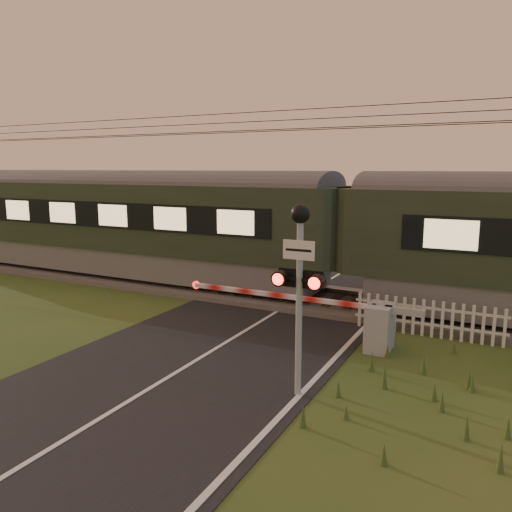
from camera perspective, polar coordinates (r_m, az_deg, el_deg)
The scene contains 8 objects.
ground at distance 11.25m, azimuth -8.20°, elevation -12.61°, with size 160.00×160.00×0.00m, color #2B481B.
road at distance 11.06m, azimuth -8.83°, elevation -12.98°, with size 6.00×140.00×0.03m.
track_bed at distance 16.66m, azimuth 4.83°, elevation -4.75°, with size 140.00×3.40×0.39m.
overhead_wires at distance 16.17m, azimuth 5.14°, elevation 15.02°, with size 120.00×0.62×0.62m.
train at distance 15.72m, azimuth 10.35°, elevation 2.27°, with size 41.79×2.88×3.89m.
boom_gate at distance 12.40m, azimuth 12.76°, elevation -7.52°, with size 6.35×0.86×1.15m.
crossing_signal at distance 9.20m, azimuth 5.00°, elevation -1.19°, with size 0.93×0.37×3.67m.
picket_fence at distance 13.68m, azimuth 19.04°, elevation -6.73°, with size 3.81×0.08×0.97m.
Camera 1 is at (6.07, -8.42, 4.32)m, focal length 35.00 mm.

